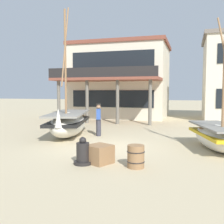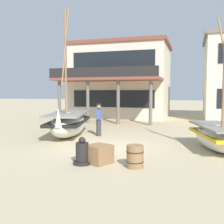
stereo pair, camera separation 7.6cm
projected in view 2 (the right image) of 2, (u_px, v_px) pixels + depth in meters
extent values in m
plane|color=tan|center=(105.00, 147.00, 11.20)|extent=(120.00, 120.00, 0.00)
ellipsoid|color=silver|center=(218.00, 138.00, 10.55)|extent=(2.27, 3.81, 1.00)
cube|color=gold|center=(218.00, 135.00, 10.54)|extent=(2.24, 3.67, 0.12)
cube|color=gray|center=(218.00, 126.00, 10.52)|extent=(2.29, 3.75, 0.07)
cylinder|color=olive|center=(224.00, 79.00, 9.93)|extent=(0.10, 0.10, 4.19)
cube|color=olive|center=(215.00, 128.00, 10.79)|extent=(1.28, 0.50, 0.06)
ellipsoid|color=silver|center=(69.00, 124.00, 13.91)|extent=(2.73, 4.90, 1.24)
cube|color=black|center=(69.00, 121.00, 13.90)|extent=(2.70, 4.73, 0.15)
cube|color=gray|center=(69.00, 113.00, 13.87)|extent=(2.76, 4.82, 0.09)
cone|color=silver|center=(58.00, 118.00, 11.65)|extent=(0.40, 0.40, 0.87)
cylinder|color=olive|center=(66.00, 66.00, 13.10)|extent=(0.10, 0.10, 5.47)
cylinder|color=olive|center=(65.00, 45.00, 13.02)|extent=(0.53, 1.81, 4.13)
cube|color=olive|center=(70.00, 115.00, 14.22)|extent=(1.53, 0.54, 0.06)
cylinder|color=#33333D|center=(99.00, 128.00, 13.88)|extent=(0.26, 0.26, 0.88)
cube|color=#2D4C99|center=(99.00, 114.00, 13.82)|extent=(0.32, 0.41, 0.54)
sphere|color=#A87A56|center=(99.00, 107.00, 13.79)|extent=(0.22, 0.22, 0.22)
cylinder|color=#2D2823|center=(99.00, 104.00, 13.78)|extent=(0.24, 0.24, 0.05)
cylinder|color=black|center=(82.00, 163.00, 8.54)|extent=(0.59, 0.59, 0.10)
cylinder|color=black|center=(82.00, 152.00, 8.51)|extent=(0.41, 0.41, 0.60)
sphere|color=black|center=(82.00, 140.00, 8.48)|extent=(0.23, 0.23, 0.23)
cylinder|color=olive|center=(135.00, 156.00, 8.11)|extent=(0.52, 0.52, 0.70)
torus|color=black|center=(135.00, 152.00, 8.10)|extent=(0.56, 0.56, 0.03)
torus|color=black|center=(135.00, 161.00, 8.13)|extent=(0.56, 0.56, 0.03)
cube|color=olive|center=(99.00, 154.00, 8.64)|extent=(0.96, 0.96, 0.60)
cube|color=beige|center=(122.00, 83.00, 24.43)|extent=(8.13, 6.21, 6.27)
cube|color=brown|center=(123.00, 46.00, 24.17)|extent=(8.46, 6.46, 0.30)
cube|color=black|center=(113.00, 99.00, 21.55)|extent=(6.83, 0.06, 1.38)
cube|color=black|center=(113.00, 60.00, 21.30)|extent=(6.83, 0.06, 1.38)
cube|color=brown|center=(107.00, 79.00, 20.05)|extent=(8.13, 2.96, 0.20)
cylinder|color=#666056|center=(59.00, 101.00, 20.21)|extent=(0.24, 0.24, 3.14)
cylinder|color=#666056|center=(88.00, 102.00, 19.53)|extent=(0.24, 0.24, 3.14)
cylinder|color=#666056|center=(118.00, 102.00, 18.85)|extent=(0.24, 0.24, 3.14)
cylinder|color=#666056|center=(151.00, 103.00, 18.18)|extent=(0.24, 0.24, 3.14)
cube|color=black|center=(101.00, 72.00, 18.66)|extent=(8.13, 0.08, 0.70)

